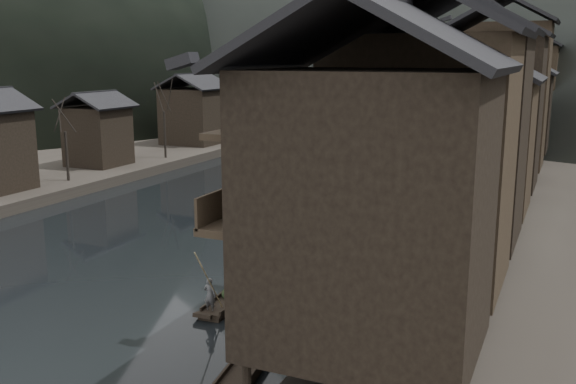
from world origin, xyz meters
The scene contains 12 objects.
water centered at (0.00, 0.00, 0.00)m, with size 300.00×300.00×0.00m, color black.
left_bank centered at (-35.00, 40.00, 0.60)m, with size 40.00×200.00×1.20m, color #2D2823.
stilt_houses centered at (17.28, 19.32, 9.11)m, with size 9.00×67.60×16.78m.
left_houses centered at (-20.50, 20.12, 5.66)m, with size 8.10×53.20×8.73m.
bare_trees centered at (-17.00, 10.68, 6.34)m, with size 3.61×43.79×7.21m.
moored_sampans centered at (11.89, 20.49, 0.20)m, with size 2.61×60.45×0.47m.
midriver_boats centered at (-2.15, 53.82, 0.20)m, with size 18.26×44.00×0.45m.
stone_bridge centered at (0.00, 72.00, 5.11)m, with size 40.00×6.00×9.00m.
hero_sampan centered at (8.44, -0.99, 0.20)m, with size 1.36×5.30×0.44m.
cargo_heap centered at (8.45, -0.74, 0.79)m, with size 1.16×1.52×0.70m, color black.
boatman centered at (8.34, -2.83, 1.26)m, with size 0.60×0.39×1.65m, color #555658.
bamboo_pole centered at (8.54, -2.83, 4.12)m, with size 0.06×0.06×4.53m, color #8C7A51.
Camera 1 is at (22.84, -26.67, 11.73)m, focal length 40.00 mm.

